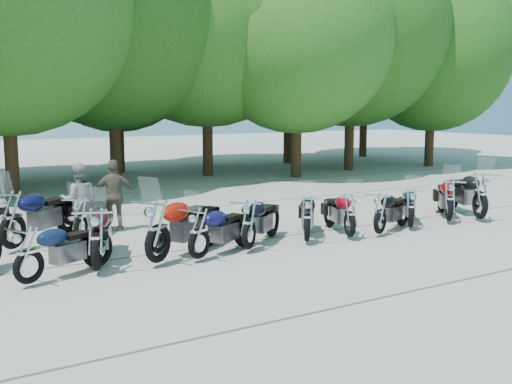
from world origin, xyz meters
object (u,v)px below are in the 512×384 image
motorcycle_5 (249,223)px  motorcycle_13 (12,218)px  motorcycle_2 (96,237)px  motorcycle_7 (350,214)px  motorcycle_6 (307,217)px  motorcycle_14 (80,218)px  rider_1 (79,200)px  rider_2 (115,196)px  motorcycle_1 (28,253)px  motorcycle_3 (158,229)px  motorcycle_8 (380,212)px  motorcycle_4 (199,232)px  motorcycle_9 (411,207)px  motorcycle_11 (481,194)px  motorcycle_10 (450,199)px

motorcycle_5 → motorcycle_13: motorcycle_13 is taller
motorcycle_2 → motorcycle_7: size_ratio=1.16×
motorcycle_6 → motorcycle_13: 6.18m
motorcycle_13 → motorcycle_14: 1.41m
rider_1 → rider_2: 0.90m
motorcycle_1 → motorcycle_5: bearing=-112.9°
motorcycle_13 → rider_2: size_ratio=1.48×
rider_1 → rider_2: rider_2 is taller
motorcycle_5 → rider_1: (-2.60, 3.33, 0.23)m
motorcycle_3 → motorcycle_8: motorcycle_3 is taller
motorcycle_2 → motorcycle_3: motorcycle_3 is taller
motorcycle_4 → motorcycle_9: motorcycle_4 is taller
motorcycle_3 → motorcycle_4: 0.82m
rider_1 → motorcycle_11: bearing=170.3°
motorcycle_8 → motorcycle_14: 6.75m
motorcycle_6 → motorcycle_7: motorcycle_6 is taller
motorcycle_11 → motorcycle_14: size_ratio=1.24×
motorcycle_7 → motorcycle_14: motorcycle_7 is taller
motorcycle_7 → motorcycle_10: motorcycle_10 is taller
rider_2 → motorcycle_1: bearing=73.3°
motorcycle_3 → motorcycle_14: 2.72m
motorcycle_3 → motorcycle_5: size_ratio=1.16×
motorcycle_4 → motorcycle_9: bearing=-113.9°
motorcycle_8 → motorcycle_10: size_ratio=0.89×
motorcycle_1 → motorcycle_11: 11.17m
motorcycle_1 → motorcycle_6: (5.81, 0.15, 0.02)m
motorcycle_6 → motorcycle_5: bearing=35.9°
motorcycle_2 → motorcycle_3: bearing=-159.9°
motorcycle_1 → motorcycle_2: (1.19, 0.16, 0.10)m
motorcycle_4 → motorcycle_5: bearing=-107.0°
motorcycle_4 → motorcycle_8: 4.57m
motorcycle_9 → motorcycle_10: bearing=-135.8°
motorcycle_3 → motorcycle_13: 3.35m
rider_1 → motorcycle_13: bearing=38.7°
motorcycle_10 → motorcycle_14: size_ratio=1.11×
motorcycle_4 → motorcycle_10: 7.12m
motorcycle_2 → motorcycle_7: motorcycle_2 is taller
motorcycle_10 → motorcycle_11: (0.90, -0.22, 0.08)m
motorcycle_2 → motorcycle_11: (9.97, -0.27, 0.04)m
rider_1 → rider_2: size_ratio=0.98×
motorcycle_2 → motorcycle_5: (3.17, 0.01, -0.06)m
motorcycle_7 → motorcycle_11: 4.27m
motorcycle_5 → motorcycle_11: motorcycle_11 is taller
motorcycle_9 → motorcycle_14: (-7.27, 2.67, 0.01)m
motorcycle_7 → motorcycle_2: bearing=18.8°
motorcycle_7 → motorcycle_11: size_ratio=0.81×
motorcycle_2 → motorcycle_11: motorcycle_11 is taller
motorcycle_7 → motorcycle_8: size_ratio=1.02×
motorcycle_1 → motorcycle_7: size_ratio=0.99×
motorcycle_5 → motorcycle_10: 5.90m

